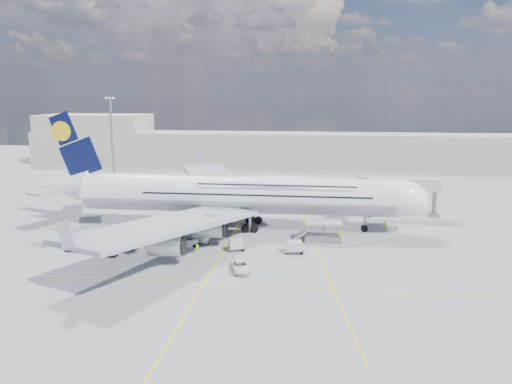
# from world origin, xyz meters

# --- Properties ---
(ground) EXTENTS (300.00, 300.00, 0.00)m
(ground) POSITION_xyz_m (0.00, 0.00, 0.00)
(ground) COLOR gray
(ground) RESTS_ON ground
(taxi_line_main) EXTENTS (0.25, 220.00, 0.01)m
(taxi_line_main) POSITION_xyz_m (0.00, 0.00, 0.01)
(taxi_line_main) COLOR yellow
(taxi_line_main) RESTS_ON ground
(taxi_line_cross) EXTENTS (120.00, 0.25, 0.01)m
(taxi_line_cross) POSITION_xyz_m (0.00, -20.00, 0.01)
(taxi_line_cross) COLOR yellow
(taxi_line_cross) RESTS_ON ground
(taxi_line_diag) EXTENTS (14.16, 99.06, 0.01)m
(taxi_line_diag) POSITION_xyz_m (14.00, 10.00, 0.01)
(taxi_line_diag) COLOR yellow
(taxi_line_diag) RESTS_ON ground
(airliner) EXTENTS (77.26, 79.15, 23.71)m
(airliner) POSITION_xyz_m (0.26, 10.00, 6.87)
(airliner) COLOR white
(airliner) RESTS_ON ground
(jet_bridge) EXTENTS (18.80, 12.10, 8.50)m
(jet_bridge) POSITION_xyz_m (29.81, 20.94, 6.85)
(jet_bridge) COLOR #B7B7BC
(jet_bridge) RESTS_ON ground
(cargo_loader) EXTENTS (8.53, 3.20, 3.67)m
(cargo_loader) POSITION_xyz_m (16.82, 2.89, 1.25)
(cargo_loader) COLOR silver
(cargo_loader) RESTS_ON ground
(light_mast) EXTENTS (3.00, 0.70, 25.50)m
(light_mast) POSITION_xyz_m (-40.00, 45.00, 13.21)
(light_mast) COLOR gray
(light_mast) RESTS_ON ground
(terminal) EXTENTS (180.00, 16.00, 12.00)m
(terminal) POSITION_xyz_m (0.00, 95.00, 6.00)
(terminal) COLOR #B2AD9E
(terminal) RESTS_ON ground
(hangar) EXTENTS (40.00, 22.00, 18.00)m
(hangar) POSITION_xyz_m (-70.00, 100.00, 9.00)
(hangar) COLOR #B2AD9E
(hangar) RESTS_ON ground
(tree_line) EXTENTS (160.00, 6.00, 8.00)m
(tree_line) POSITION_xyz_m (40.00, 140.00, 4.00)
(tree_line) COLOR #193814
(tree_line) RESTS_ON ground
(dolly_row_a) EXTENTS (3.08, 1.81, 0.43)m
(dolly_row_a) POSITION_xyz_m (-18.44, -9.94, 0.34)
(dolly_row_a) COLOR gray
(dolly_row_a) RESTS_ON ground
(dolly_row_b) EXTENTS (3.89, 3.04, 2.18)m
(dolly_row_b) POSITION_xyz_m (-16.73, -6.15, 1.17)
(dolly_row_b) COLOR gray
(dolly_row_b) RESTS_ON ground
(dolly_row_c) EXTENTS (3.53, 2.65, 1.99)m
(dolly_row_c) POSITION_xyz_m (-4.66, -1.38, 1.07)
(dolly_row_c) COLOR gray
(dolly_row_c) RESTS_ON ground
(dolly_back) EXTENTS (3.47, 2.00, 0.49)m
(dolly_back) POSITION_xyz_m (-25.02, -8.31, 0.38)
(dolly_back) COLOR gray
(dolly_back) RESTS_ON ground
(dolly_nose_far) EXTENTS (3.54, 2.63, 2.00)m
(dolly_nose_far) POSITION_xyz_m (2.14, -4.59, 1.08)
(dolly_nose_far) COLOR gray
(dolly_nose_far) RESTS_ON ground
(dolly_nose_near) EXTENTS (3.51, 2.15, 2.11)m
(dolly_nose_near) POSITION_xyz_m (12.02, -4.87, 1.13)
(dolly_nose_near) COLOR gray
(dolly_nose_near) RESTS_ON ground
(baggage_tug) EXTENTS (2.78, 1.50, 1.67)m
(baggage_tug) POSITION_xyz_m (-6.24, -3.47, 0.74)
(baggage_tug) COLOR white
(baggage_tug) RESTS_ON ground
(catering_truck_inner) EXTENTS (7.22, 2.99, 4.27)m
(catering_truck_inner) POSITION_xyz_m (-11.48, 20.99, 2.01)
(catering_truck_inner) COLOR gray
(catering_truck_inner) RESTS_ON ground
(catering_truck_outer) EXTENTS (8.14, 6.15, 4.48)m
(catering_truck_outer) POSITION_xyz_m (-11.75, 35.39, 2.08)
(catering_truck_outer) COLOR gray
(catering_truck_outer) RESTS_ON ground
(service_van) EXTENTS (4.01, 5.84, 1.48)m
(service_van) POSITION_xyz_m (4.37, -14.45, 0.74)
(service_van) COLOR white
(service_van) RESTS_ON ground
(crew_nose) EXTENTS (0.73, 0.57, 1.78)m
(crew_nose) POSITION_xyz_m (29.36, 12.74, 0.89)
(crew_nose) COLOR #AEE317
(crew_nose) RESTS_ON ground
(crew_loader) EXTENTS (1.04, 1.11, 1.81)m
(crew_loader) POSITION_xyz_m (13.16, -2.62, 0.91)
(crew_loader) COLOR #CBFF1A
(crew_loader) RESTS_ON ground
(crew_wing) EXTENTS (0.46, 1.02, 1.72)m
(crew_wing) POSITION_xyz_m (-9.04, -8.84, 0.86)
(crew_wing) COLOR #BFFF1A
(crew_wing) RESTS_ON ground
(crew_van) EXTENTS (1.02, 1.15, 1.97)m
(crew_van) POSITION_xyz_m (19.88, 2.52, 0.99)
(crew_van) COLOR #A9E418
(crew_van) RESTS_ON ground
(crew_tug) EXTENTS (1.01, 0.61, 1.54)m
(crew_tug) POSITION_xyz_m (-4.10, -6.88, 0.77)
(crew_tug) COLOR #D2FF1A
(crew_tug) RESTS_ON ground
(cone_nose) EXTENTS (0.39, 0.39, 0.49)m
(cone_nose) POSITION_xyz_m (31.74, 13.66, 0.24)
(cone_nose) COLOR orange
(cone_nose) RESTS_ON ground
(cone_wing_left_inner) EXTENTS (0.45, 0.45, 0.57)m
(cone_wing_left_inner) POSITION_xyz_m (-8.01, 27.32, 0.27)
(cone_wing_left_inner) COLOR orange
(cone_wing_left_inner) RESTS_ON ground
(cone_wing_left_outer) EXTENTS (0.43, 0.43, 0.54)m
(cone_wing_left_outer) POSITION_xyz_m (-17.82, 32.33, 0.26)
(cone_wing_left_outer) COLOR orange
(cone_wing_left_outer) RESTS_ON ground
(cone_wing_right_inner) EXTENTS (0.44, 0.44, 0.56)m
(cone_wing_right_inner) POSITION_xyz_m (-13.30, -5.58, 0.27)
(cone_wing_right_inner) COLOR orange
(cone_wing_right_inner) RESTS_ON ground
(cone_wing_right_outer) EXTENTS (0.39, 0.39, 0.50)m
(cone_wing_right_outer) POSITION_xyz_m (-6.97, -8.86, 0.24)
(cone_wing_right_outer) COLOR orange
(cone_wing_right_outer) RESTS_ON ground
(cone_tail) EXTENTS (0.40, 0.40, 0.50)m
(cone_tail) POSITION_xyz_m (-28.65, 17.28, 0.24)
(cone_tail) COLOR orange
(cone_tail) RESTS_ON ground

